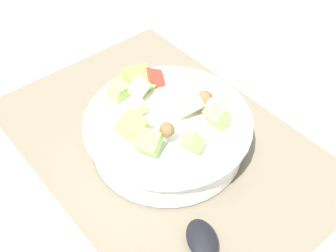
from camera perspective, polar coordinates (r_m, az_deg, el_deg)
ground_plane at (r=0.63m, az=-0.63°, el=-2.35°), size 2.40×2.40×0.00m
placemat at (r=0.63m, az=-0.63°, el=-2.17°), size 0.49×0.34×0.01m
salad_bowl at (r=0.60m, az=-0.04°, el=-0.27°), size 0.23×0.23×0.10m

